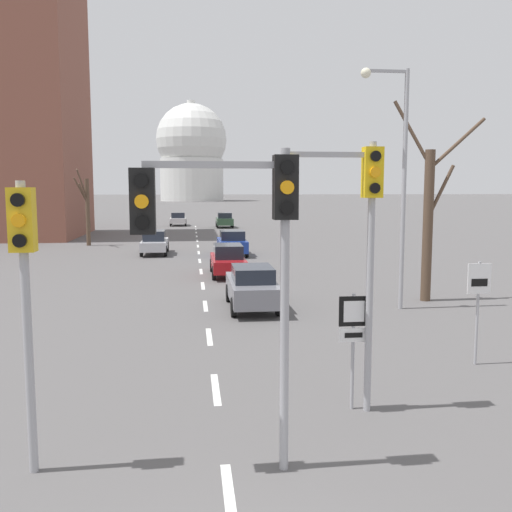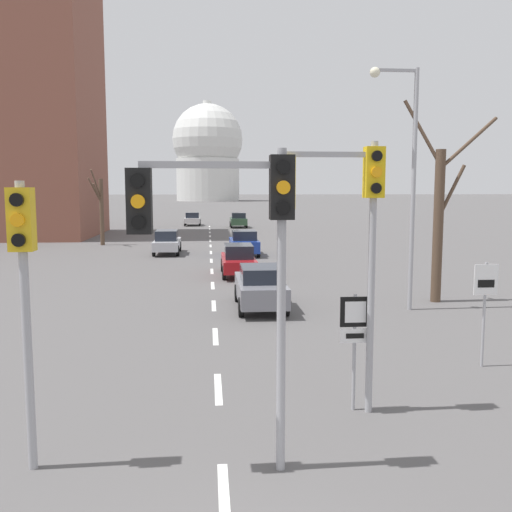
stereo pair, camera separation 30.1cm
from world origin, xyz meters
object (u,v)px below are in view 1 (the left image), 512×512
object	(u,v)px
sedan_near_left	(224,220)
sedan_mid_centre	(232,243)
route_sign_post	(353,331)
street_lamp_right	(397,166)
traffic_signal_near_right	(342,209)
sedan_near_right	(228,260)
traffic_signal_near_left	(24,271)
speed_limit_sign	(478,295)
sedan_distant_centre	(178,219)
sedan_far_left	(155,242)
traffic_signal_centre_tall	(236,229)
sedan_far_right	(252,287)

from	to	relation	value
sedan_near_left	sedan_mid_centre	distance (m)	26.88
route_sign_post	sedan_near_left	world-z (taller)	route_sign_post
route_sign_post	street_lamp_right	world-z (taller)	street_lamp_right
traffic_signal_near_right	sedan_near_right	world-z (taller)	traffic_signal_near_right
street_lamp_right	traffic_signal_near_left	bearing A→B (deg)	-131.60
traffic_signal_near_left	street_lamp_right	xyz separation A→B (m)	(9.84, 11.09, 2.03)
street_lamp_right	sedan_near_right	distance (m)	11.22
speed_limit_sign	sedan_mid_centre	distance (m)	24.49
sedan_distant_centre	traffic_signal_near_right	bearing A→B (deg)	-85.65
traffic_signal_near_left	route_sign_post	size ratio (longest dim) A/B	1.92
sedan_near_right	sedan_distant_centre	xyz separation A→B (m)	(-3.34, 39.46, -0.01)
route_sign_post	sedan_far_left	world-z (taller)	route_sign_post
traffic_signal_centre_tall	speed_limit_sign	distance (m)	8.24
sedan_far_left	sedan_distant_centre	size ratio (longest dim) A/B	1.09
traffic_signal_centre_tall	sedan_distant_centre	size ratio (longest dim) A/B	1.21
traffic_signal_near_left	sedan_near_right	size ratio (longest dim) A/B	1.00
traffic_signal_centre_tall	sedan_distant_centre	world-z (taller)	traffic_signal_centre_tall
sedan_near_left	sedan_near_right	size ratio (longest dim) A/B	0.90
sedan_near_left	speed_limit_sign	bearing A→B (deg)	-86.26
sedan_near_right	sedan_distant_centre	size ratio (longest dim) A/B	1.09
traffic_signal_near_right	traffic_signal_centre_tall	size ratio (longest dim) A/B	1.06
traffic_signal_near_left	route_sign_post	bearing A→B (deg)	18.74
sedan_mid_centre	sedan_far_right	distance (m)	16.74
route_sign_post	sedan_near_left	distance (m)	53.42
sedan_near_right	sedan_mid_centre	distance (m)	8.70
street_lamp_right	sedan_near_right	bearing A→B (deg)	122.26
route_sign_post	speed_limit_sign	size ratio (longest dim) A/B	0.90
traffic_signal_near_right	sedan_far_right	xyz separation A→B (m)	(-0.66, 9.94, -3.20)
traffic_signal_centre_tall	sedan_distant_centre	xyz separation A→B (m)	(-2.18, 59.64, -3.00)
sedan_near_left	sedan_near_right	bearing A→B (deg)	-93.08
street_lamp_right	sedan_near_left	bearing A→B (deg)	94.65
speed_limit_sign	sedan_distant_centre	xyz separation A→B (m)	(-8.59, 54.87, -0.97)
street_lamp_right	sedan_near_right	size ratio (longest dim) A/B	1.90
traffic_signal_centre_tall	sedan_near_right	distance (m)	20.43
speed_limit_sign	sedan_near_left	distance (m)	51.04
sedan_near_left	sedan_far_right	world-z (taller)	sedan_near_left
sedan_far_right	sedan_distant_centre	bearing A→B (deg)	94.47
sedan_near_right	traffic_signal_centre_tall	bearing A→B (deg)	-93.29
traffic_signal_near_left	sedan_distant_centre	distance (m)	59.34
traffic_signal_centre_tall	traffic_signal_near_left	bearing A→B (deg)	173.59
traffic_signal_centre_tall	route_sign_post	size ratio (longest dim) A/B	2.13
traffic_signal_near_left	sedan_mid_centre	xyz separation A→B (m)	(5.17, 28.48, -2.34)
traffic_signal_centre_tall	sedan_mid_centre	bearing A→B (deg)	86.04
street_lamp_right	sedan_distant_centre	distance (m)	49.20
sedan_far_right	sedan_distant_centre	size ratio (longest dim) A/B	1.05
sedan_near_left	street_lamp_right	bearing A→B (deg)	-85.35
route_sign_post	sedan_near_left	size ratio (longest dim) A/B	0.58
sedan_distant_centre	sedan_near_right	bearing A→B (deg)	-85.16
sedan_near_right	sedan_far_left	bearing A→B (deg)	113.25
traffic_signal_near_right	sedan_distant_centre	world-z (taller)	traffic_signal_near_right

